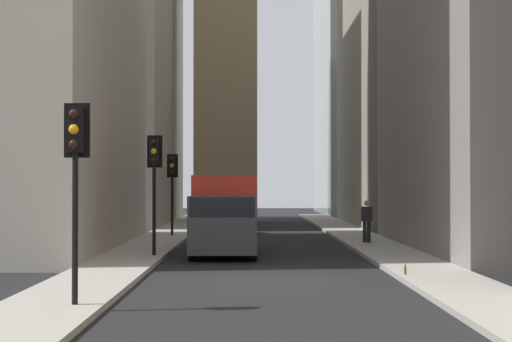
# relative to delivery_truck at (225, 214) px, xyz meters

# --- Properties ---
(ground_plane) EXTENTS (135.00, 135.00, 0.00)m
(ground_plane) POSITION_rel_delivery_truck_xyz_m (-8.14, -1.40, -1.46)
(ground_plane) COLOR black
(sidewalk_right) EXTENTS (90.00, 2.20, 0.14)m
(sidewalk_right) POSITION_rel_delivery_truck_xyz_m (-8.14, 3.10, -1.39)
(sidewalk_right) COLOR #A8A399
(sidewalk_right) RESTS_ON ground_plane
(sidewalk_left) EXTENTS (90.00, 2.20, 0.14)m
(sidewalk_left) POSITION_rel_delivery_truck_xyz_m (-8.14, -5.90, -1.39)
(sidewalk_left) COLOR #A8A399
(sidewalk_left) RESTS_ON ground_plane
(building_left_far) EXTENTS (16.05, 10.50, 25.25)m
(building_left_far) POSITION_rel_delivery_truck_xyz_m (20.97, -11.99, 11.17)
(building_left_far) COLOR gray
(building_left_far) RESTS_ON ground_plane
(building_right_far) EXTENTS (18.88, 10.50, 25.16)m
(building_right_far) POSITION_rel_delivery_truck_xyz_m (23.85, 9.19, 11.13)
(building_right_far) COLOR #A8A091
(building_right_far) RESTS_ON ground_plane
(delivery_truck) EXTENTS (6.46, 2.25, 2.84)m
(delivery_truck) POSITION_rel_delivery_truck_xyz_m (0.00, 0.00, 0.00)
(delivery_truck) COLOR red
(delivery_truck) RESTS_ON ground_plane
(sedan_white) EXTENTS (4.30, 1.78, 1.42)m
(sedan_white) POSITION_rel_delivery_truck_xyz_m (12.13, -0.00, -0.80)
(sedan_white) COLOR silver
(sedan_white) RESTS_ON ground_plane
(traffic_light_foreground) EXTENTS (0.43, 0.52, 4.02)m
(traffic_light_foreground) POSITION_rel_delivery_truck_xyz_m (-13.36, 2.58, 1.64)
(traffic_light_foreground) COLOR black
(traffic_light_foreground) RESTS_ON sidewalk_right
(traffic_light_midblock) EXTENTS (0.43, 0.52, 4.06)m
(traffic_light_midblock) POSITION_rel_delivery_truck_xyz_m (-1.69, 2.35, 1.66)
(traffic_light_midblock) COLOR black
(traffic_light_midblock) RESTS_ON sidewalk_right
(traffic_light_far_junction) EXTENTS (0.43, 0.52, 3.82)m
(traffic_light_far_junction) POSITION_rel_delivery_truck_xyz_m (9.38, 2.78, 1.49)
(traffic_light_far_junction) COLOR black
(traffic_light_far_junction) RESTS_ON sidewalk_right
(pedestrian) EXTENTS (0.26, 0.44, 1.73)m
(pedestrian) POSITION_rel_delivery_truck_xyz_m (4.53, -5.70, -0.37)
(pedestrian) COLOR black
(pedestrian) RESTS_ON sidewalk_left
(discarded_bottle) EXTENTS (0.07, 0.07, 0.27)m
(discarded_bottle) POSITION_rel_delivery_truck_xyz_m (-7.81, -5.02, -1.21)
(discarded_bottle) COLOR brown
(discarded_bottle) RESTS_ON sidewalk_left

